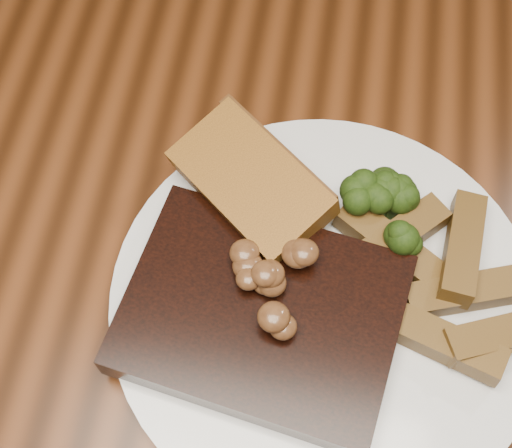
{
  "coord_description": "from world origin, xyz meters",
  "views": [
    {
      "loc": [
        0.05,
        -0.25,
        1.24
      ],
      "look_at": [
        0.02,
        -0.02,
        0.78
      ],
      "focal_mm": 50.0,
      "sensor_mm": 36.0,
      "label": 1
    }
  ],
  "objects": [
    {
      "name": "steak",
      "position": [
        0.03,
        -0.09,
        0.78
      ],
      "size": [
        0.21,
        0.17,
        0.03
      ],
      "primitive_type": "cube",
      "rotation": [
        0.0,
        0.0,
        -0.17
      ],
      "color": "black",
      "rests_on": "plate"
    },
    {
      "name": "broccoli_cluster",
      "position": [
        0.11,
        0.01,
        0.78
      ],
      "size": [
        0.07,
        0.07,
        0.04
      ],
      "primitive_type": null,
      "color": "#23370C",
      "rests_on": "plate"
    },
    {
      "name": "dining_table",
      "position": [
        0.0,
        0.0,
        0.66
      ],
      "size": [
        1.6,
        0.9,
        0.75
      ],
      "color": "#502610",
      "rests_on": "ground"
    },
    {
      "name": "garlic_bread",
      "position": [
        0.01,
        0.01,
        0.77
      ],
      "size": [
        0.13,
        0.13,
        0.03
      ],
      "primitive_type": "cube",
      "rotation": [
        0.0,
        0.0,
        -0.7
      ],
      "color": "#945C1A",
      "rests_on": "plate"
    },
    {
      "name": "steak_bone",
      "position": [
        0.03,
        -0.15,
        0.77
      ],
      "size": [
        0.16,
        0.04,
        0.02
      ],
      "primitive_type": "cube",
      "rotation": [
        0.0,
        0.0,
        -0.17
      ],
      "color": "beige",
      "rests_on": "plate"
    },
    {
      "name": "plate",
      "position": [
        0.07,
        -0.06,
        0.76
      ],
      "size": [
        0.33,
        0.33,
        0.01
      ],
      "primitive_type": "cylinder",
      "rotation": [
        0.0,
        0.0,
        0.07
      ],
      "color": "silver",
      "rests_on": "dining_table"
    },
    {
      "name": "ground",
      "position": [
        0.0,
        0.0,
        0.0
      ],
      "size": [
        4.5,
        4.5,
        0.0
      ],
      "primitive_type": "plane",
      "color": "#371E0C",
      "rests_on": "ground"
    },
    {
      "name": "mushroom_pile",
      "position": [
        0.03,
        -0.07,
        0.8
      ],
      "size": [
        0.06,
        0.06,
        0.03
      ],
      "primitive_type": null,
      "color": "brown",
      "rests_on": "steak"
    },
    {
      "name": "potato_wedges",
      "position": [
        0.16,
        -0.05,
        0.77
      ],
      "size": [
        0.11,
        0.11,
        0.02
      ],
      "primitive_type": null,
      "color": "brown",
      "rests_on": "plate"
    }
  ]
}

